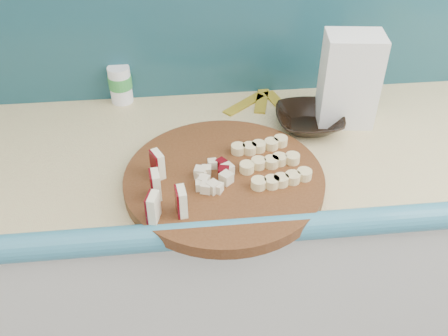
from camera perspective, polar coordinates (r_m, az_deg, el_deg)
kitchen_counter at (r=1.58m, az=-3.52°, el=-11.35°), size 2.20×0.63×0.91m
backsplash at (r=1.40m, az=-5.36°, el=17.43°), size 2.20×0.02×0.50m
cutting_board at (r=1.15m, az=0.00°, el=-1.35°), size 0.55×0.55×0.03m
apple_wedges at (r=1.06m, az=-7.15°, el=-2.38°), size 0.09×0.19×0.06m
apple_chunks at (r=1.12m, az=-1.40°, el=-0.62°), size 0.08×0.07×0.02m
banana_slices at (r=1.16m, az=5.27°, el=0.70°), size 0.17×0.19×0.02m
brown_bowl at (r=1.36m, az=9.73°, el=5.40°), size 0.19×0.19×0.04m
flour_bag at (r=1.35m, az=14.11°, el=9.74°), size 0.16×0.12×0.25m
canister at (r=1.47m, az=-11.77°, el=9.40°), size 0.07×0.07×0.11m
banana_peel at (r=1.46m, az=4.32°, el=7.46°), size 0.20×0.18×0.01m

